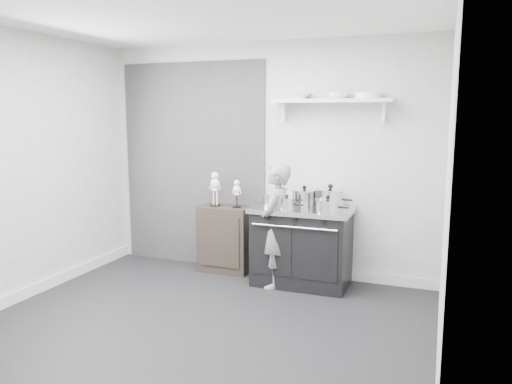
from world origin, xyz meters
TOP-DOWN VIEW (x-y plane):
  - ground at (0.00, 0.00)m, footprint 4.00×4.00m
  - room_shell at (-0.09, 0.15)m, footprint 4.02×3.62m
  - wall_shelf at (0.80, 1.68)m, footprint 1.30×0.26m
  - stove at (0.55, 1.48)m, footprint 1.09×0.68m
  - side_cabinet at (-0.44, 1.61)m, footprint 0.61×0.35m
  - child at (0.30, 1.30)m, footprint 0.33×0.50m
  - pot_front_left at (0.24, 1.40)m, footprint 0.33×0.24m
  - pot_back_left at (0.54, 1.58)m, footprint 0.36×0.28m
  - pot_back_right at (0.83, 1.56)m, footprint 0.40×0.31m
  - pot_front_right at (0.87, 1.29)m, footprint 0.35×0.27m
  - pot_front_center at (0.43, 1.30)m, footprint 0.28×0.19m
  - skeleton_full at (-0.57, 1.61)m, footprint 0.13×0.09m
  - skeleton_torso at (-0.29, 1.61)m, footprint 0.11×0.07m
  - bowl_large at (0.42, 1.67)m, footprint 0.28×0.28m
  - bowl_small at (0.88, 1.67)m, footprint 0.22×0.22m
  - plate_stack at (1.19, 1.67)m, footprint 0.27×0.27m

SIDE VIEW (x-z plane):
  - ground at x=0.00m, z-range 0.00..0.00m
  - side_cabinet at x=-0.44m, z-range 0.00..0.79m
  - stove at x=0.55m, z-range 0.00..0.87m
  - child at x=0.30m, z-range 0.00..1.36m
  - pot_front_center at x=0.43m, z-range 0.86..1.01m
  - pot_front_right at x=0.87m, z-range 0.85..1.03m
  - pot_front_left at x=0.24m, z-range 0.85..1.03m
  - pot_back_left at x=0.54m, z-range 0.85..1.07m
  - pot_back_right at x=0.83m, z-range 0.85..1.10m
  - skeleton_torso at x=-0.29m, z-range 0.79..1.17m
  - skeleton_full at x=-0.57m, z-range 0.79..1.26m
  - room_shell at x=-0.09m, z-range 0.28..2.99m
  - wall_shelf at x=0.80m, z-range 1.89..2.13m
  - plate_stack at x=1.19m, z-range 2.04..2.10m
  - bowl_large at x=0.42m, z-range 2.04..2.11m
  - bowl_small at x=0.88m, z-range 2.04..2.11m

